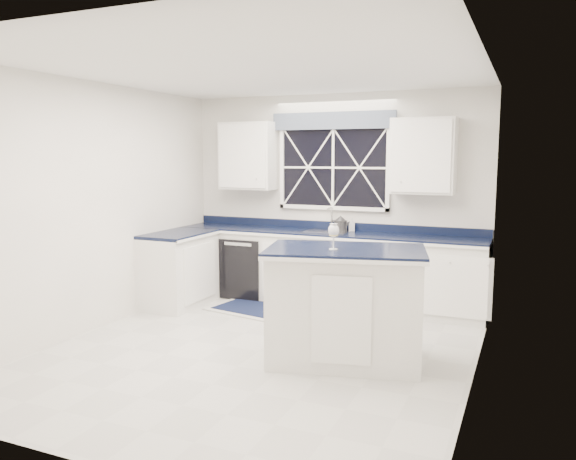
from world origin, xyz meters
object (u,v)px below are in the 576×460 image
at_px(island, 345,305).
at_px(wine_glass, 334,232).
at_px(dishwasher, 250,266).
at_px(soap_bottle, 352,225).
at_px(kettle, 340,224).
at_px(faucet, 331,218).

xyz_separation_m(island, wine_glass, (-0.08, -0.10, 0.69)).
distance_m(dishwasher, soap_bottle, 1.52).
relative_size(dishwasher, wine_glass, 3.48).
bearing_deg(dishwasher, soap_bottle, 9.09).
bearing_deg(wine_glass, kettle, 106.49).
bearing_deg(island, dishwasher, 122.94).
xyz_separation_m(faucet, kettle, (0.15, -0.07, -0.07)).
height_order(kettle, soap_bottle, kettle).
bearing_deg(kettle, dishwasher, -162.78).
bearing_deg(soap_bottle, dishwasher, -170.91).
height_order(island, wine_glass, wine_glass).
bearing_deg(island, soap_bottle, 92.07).
bearing_deg(island, faucet, 99.07).
height_order(dishwasher, wine_glass, wine_glass).
bearing_deg(dishwasher, wine_glass, -46.48).
relative_size(faucet, wine_glass, 1.28).
distance_m(faucet, wine_glass, 2.30).
relative_size(faucet, kettle, 1.07).
xyz_separation_m(island, kettle, (-0.70, 1.99, 0.50)).
xyz_separation_m(faucet, island, (0.85, -2.06, -0.56)).
bearing_deg(island, wine_glass, -141.95).
height_order(island, soap_bottle, soap_bottle).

